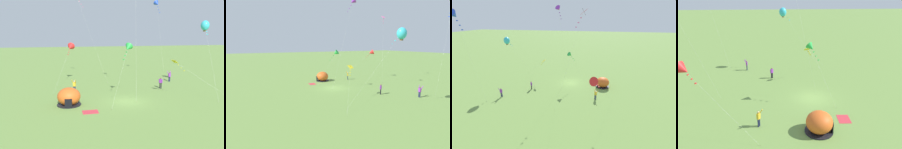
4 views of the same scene
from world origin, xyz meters
TOP-DOWN VIEW (x-y plane):
  - ground_plane at (0.00, 0.00)m, footprint 300.00×300.00m
  - popup_tent at (-7.06, 0.60)m, footprint 2.81×2.81m
  - picnic_blanket at (-5.12, -2.49)m, footprint 1.77×1.39m
  - person_arms_raised at (11.48, 9.40)m, footprint 0.68×0.46m
  - person_strolling at (7.37, 5.10)m, footprint 0.43×0.47m
  - person_flying_kite at (-5.75, 6.45)m, footprint 0.72×0.66m
  - kite_yellow at (6.58, -0.36)m, footprint 6.69×4.68m
  - kite_red at (-5.52, 12.93)m, footprint 4.09×7.63m
  - kite_green at (0.15, 0.37)m, footprint 3.65×3.50m
  - kite_cyan at (13.11, 2.99)m, footprint 3.00×6.99m
  - kite_blue at (11.62, 15.30)m, footprint 1.25×3.75m
  - kite_purple at (1.96, 2.79)m, footprint 1.67×4.23m
  - kite_pink at (-3.65, 14.73)m, footprint 4.86×3.91m

SIDE VIEW (x-z plane):
  - ground_plane at x=0.00m, z-range 0.00..0.00m
  - picnic_blanket at x=-5.12m, z-range 0.00..0.01m
  - person_strolling at x=7.37m, z-range 0.10..1.82m
  - popup_tent at x=-7.06m, z-range -0.05..2.05m
  - person_arms_raised at x=11.48m, z-range 0.05..1.94m
  - person_flying_kite at x=-5.75m, z-range 0.05..1.94m
  - kite_yellow at x=6.58m, z-range 2.02..7.10m
  - kite_red at x=-5.52m, z-range 2.71..9.66m
  - kite_green at x=0.15m, z-range 3.00..10.23m
  - kite_cyan at x=13.11m, z-range 4.40..14.68m
  - kite_pink at x=-3.65m, z-range 6.55..21.39m
  - kite_blue at x=11.62m, z-range 6.78..21.73m
  - kite_purple at x=1.96m, z-range 7.43..23.52m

